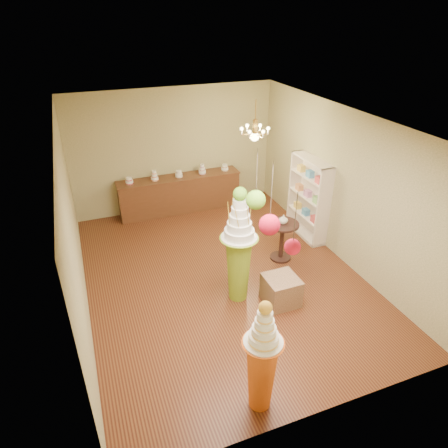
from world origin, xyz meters
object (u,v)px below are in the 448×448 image
object	(u,v)px
pedestal_orange	(262,366)
round_table	(282,236)
pedestal_green	(239,255)
sideboard	(180,193)

from	to	relation	value
pedestal_orange	round_table	xyz separation A→B (m)	(1.88, 2.96, -0.16)
pedestal_green	pedestal_orange	world-z (taller)	pedestal_green
pedestal_green	round_table	size ratio (longest dim) A/B	2.60
pedestal_orange	sideboard	world-z (taller)	pedestal_orange
sideboard	round_table	size ratio (longest dim) A/B	3.68
pedestal_orange	sideboard	bearing A→B (deg)	84.72
pedestal_orange	sideboard	xyz separation A→B (m)	(0.54, 5.82, -0.21)
pedestal_orange	pedestal_green	bearing A→B (deg)	74.77
pedestal_orange	round_table	distance (m)	3.51
pedestal_green	pedestal_orange	bearing A→B (deg)	-105.23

